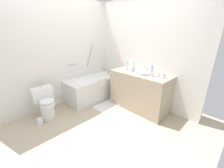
# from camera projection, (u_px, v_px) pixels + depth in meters

# --- Properties ---
(ground_plane) EXTENTS (3.81, 3.81, 0.00)m
(ground_plane) POSITION_uv_depth(u_px,v_px,m) (96.00, 123.00, 2.77)
(ground_plane) COLOR #C1AD8E
(wall_back_tiled) EXTENTS (3.21, 0.10, 2.45)m
(wall_back_tiled) POSITION_uv_depth(u_px,v_px,m) (59.00, 54.00, 3.20)
(wall_back_tiled) COLOR white
(wall_back_tiled) RESTS_ON ground_plane
(wall_right_mirror) EXTENTS (0.10, 2.91, 2.45)m
(wall_right_mirror) POSITION_uv_depth(u_px,v_px,m) (142.00, 54.00, 3.29)
(wall_right_mirror) COLOR white
(wall_right_mirror) RESTS_ON ground_plane
(bathtub) EXTENTS (1.42, 0.66, 1.42)m
(bathtub) POSITION_uv_depth(u_px,v_px,m) (93.00, 87.00, 3.70)
(bathtub) COLOR silver
(bathtub) RESTS_ON ground_plane
(toilet) EXTENTS (0.40, 0.49, 0.66)m
(toilet) POSITION_uv_depth(u_px,v_px,m) (46.00, 103.00, 2.85)
(toilet) COLOR white
(toilet) RESTS_ON ground_plane
(vanity_counter) EXTENTS (0.59, 1.33, 0.86)m
(vanity_counter) POSITION_uv_depth(u_px,v_px,m) (139.00, 91.00, 3.19)
(vanity_counter) COLOR tan
(vanity_counter) RESTS_ON ground_plane
(sink_basin) EXTENTS (0.31, 0.31, 0.05)m
(sink_basin) POSITION_uv_depth(u_px,v_px,m) (142.00, 73.00, 2.96)
(sink_basin) COLOR white
(sink_basin) RESTS_ON vanity_counter
(sink_faucet) EXTENTS (0.10, 0.15, 0.08)m
(sink_faucet) POSITION_uv_depth(u_px,v_px,m) (147.00, 71.00, 3.08)
(sink_faucet) COLOR #A5A5AA
(sink_faucet) RESTS_ON vanity_counter
(water_bottle_0) EXTENTS (0.07, 0.07, 0.21)m
(water_bottle_0) POSITION_uv_depth(u_px,v_px,m) (152.00, 71.00, 2.80)
(water_bottle_0) COLOR silver
(water_bottle_0) RESTS_ON vanity_counter
(water_bottle_1) EXTENTS (0.06, 0.06, 0.20)m
(water_bottle_1) POSITION_uv_depth(u_px,v_px,m) (127.00, 66.00, 3.23)
(water_bottle_1) COLOR silver
(water_bottle_1) RESTS_ON vanity_counter
(water_bottle_2) EXTENTS (0.06, 0.06, 0.18)m
(water_bottle_2) POSITION_uv_depth(u_px,v_px,m) (134.00, 67.00, 3.19)
(water_bottle_2) COLOR silver
(water_bottle_2) RESTS_ON vanity_counter
(drinking_glass_0) EXTENTS (0.08, 0.08, 0.08)m
(drinking_glass_0) POSITION_uv_depth(u_px,v_px,m) (132.00, 70.00, 3.15)
(drinking_glass_0) COLOR white
(drinking_glass_0) RESTS_ON vanity_counter
(drinking_glass_1) EXTENTS (0.07, 0.07, 0.09)m
(drinking_glass_1) POSITION_uv_depth(u_px,v_px,m) (164.00, 76.00, 2.69)
(drinking_glass_1) COLOR white
(drinking_glass_1) RESTS_ON vanity_counter
(drinking_glass_2) EXTENTS (0.07, 0.07, 0.09)m
(drinking_glass_2) POSITION_uv_depth(u_px,v_px,m) (158.00, 75.00, 2.76)
(drinking_glass_2) COLOR white
(drinking_glass_2) RESTS_ON vanity_counter
(soap_dish) EXTENTS (0.09, 0.06, 0.02)m
(soap_dish) POSITION_uv_depth(u_px,v_px,m) (125.00, 69.00, 3.36)
(soap_dish) COLOR white
(soap_dish) RESTS_ON vanity_counter
(bath_mat) EXTENTS (0.65, 0.44, 0.01)m
(bath_mat) POSITION_uv_depth(u_px,v_px,m) (108.00, 106.00, 3.40)
(bath_mat) COLOR white
(bath_mat) RESTS_ON ground_plane
(toilet_paper_roll) EXTENTS (0.11, 0.11, 0.12)m
(toilet_paper_roll) POSITION_uv_depth(u_px,v_px,m) (40.00, 121.00, 2.72)
(toilet_paper_roll) COLOR white
(toilet_paper_roll) RESTS_ON ground_plane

